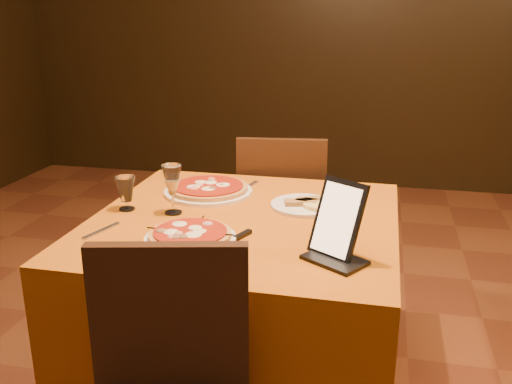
% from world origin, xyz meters
% --- Properties ---
extents(wall_back, '(6.00, 0.01, 2.80)m').
position_xyz_m(wall_back, '(0.00, 3.50, 1.40)').
color(wall_back, black).
rests_on(wall_back, floor).
extents(main_table, '(1.10, 1.10, 0.75)m').
position_xyz_m(main_table, '(-0.28, 0.49, 0.38)').
color(main_table, '#AD570B').
rests_on(main_table, floor).
extents(chair_main_far, '(0.49, 0.49, 0.91)m').
position_xyz_m(chair_main_far, '(-0.28, 1.31, 0.46)').
color(chair_main_far, black).
rests_on(chair_main_far, floor).
extents(pizza_near, '(0.30, 0.30, 0.03)m').
position_xyz_m(pizza_near, '(-0.40, 0.24, 0.77)').
color(pizza_near, white).
rests_on(pizza_near, main_table).
extents(pizza_far, '(0.36, 0.36, 0.03)m').
position_xyz_m(pizza_far, '(-0.49, 0.75, 0.77)').
color(pizza_far, white).
rests_on(pizza_far, main_table).
extents(cutlet_dish, '(0.26, 0.26, 0.03)m').
position_xyz_m(cutlet_dish, '(-0.08, 0.66, 0.76)').
color(cutlet_dish, white).
rests_on(cutlet_dish, main_table).
extents(wine_glass, '(0.07, 0.07, 0.19)m').
position_xyz_m(wine_glass, '(-0.54, 0.48, 0.84)').
color(wine_glass, '#E8CD84').
rests_on(wine_glass, main_table).
extents(water_glass, '(0.07, 0.07, 0.13)m').
position_xyz_m(water_glass, '(-0.73, 0.48, 0.81)').
color(water_glass, white).
rests_on(water_glass, main_table).
extents(tablet, '(0.19, 0.17, 0.23)m').
position_xyz_m(tablet, '(0.08, 0.24, 0.87)').
color(tablet, black).
rests_on(tablet, main_table).
extents(knife, '(0.09, 0.18, 0.01)m').
position_xyz_m(knife, '(-0.27, 0.24, 0.75)').
color(knife, silver).
rests_on(knife, main_table).
extents(fork_near, '(0.07, 0.17, 0.01)m').
position_xyz_m(fork_near, '(-0.72, 0.26, 0.75)').
color(fork_near, silver).
rests_on(fork_near, main_table).
extents(fork_far, '(0.06, 0.18, 0.01)m').
position_xyz_m(fork_far, '(-0.35, 0.86, 0.75)').
color(fork_far, silver).
rests_on(fork_far, main_table).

